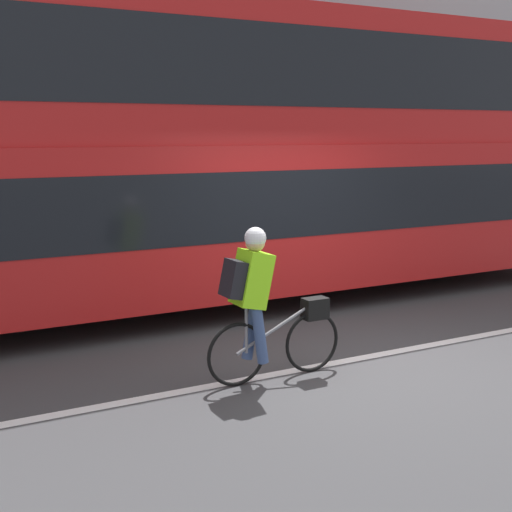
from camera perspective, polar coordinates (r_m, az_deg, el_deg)
name	(u,v)px	position (r m, az deg, el deg)	size (l,w,h in m)	color
ground_plane	(359,359)	(8.00, 8.23, -8.15)	(80.00, 80.00, 0.00)	#38383A
road_center_line	(359,358)	(8.01, 8.20, -8.11)	(50.00, 0.14, 0.01)	silver
sidewalk_curb	(169,268)	(12.74, -6.95, -0.98)	(60.00, 2.02, 0.15)	gray
building_facade	(141,62)	(13.65, -9.15, 15.06)	(60.00, 0.30, 7.44)	#9E9EA3
bus	(260,146)	(10.39, 0.35, 8.82)	(11.17, 2.55, 4.10)	black
cyclist_on_bike	(261,299)	(7.01, 0.42, -3.45)	(1.52, 0.32, 1.56)	black
trash_bin	(394,225)	(15.11, 10.96, 2.45)	(0.49, 0.49, 0.80)	#515156
street_sign_post	(41,183)	(11.80, -16.80, 5.63)	(0.36, 0.09, 2.74)	#59595B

